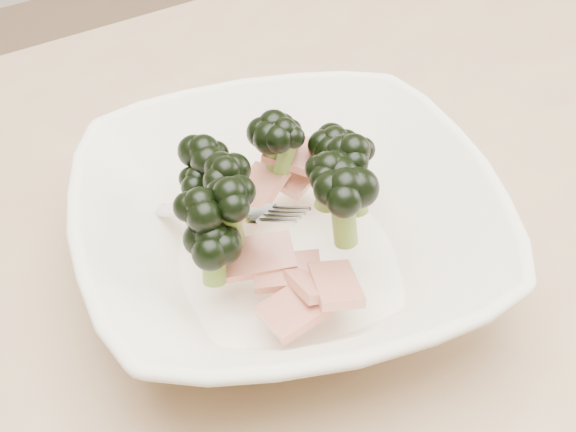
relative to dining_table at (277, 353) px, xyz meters
name	(u,v)px	position (x,y,z in m)	size (l,w,h in m)	color
dining_table	(277,353)	(0.00, 0.00, 0.00)	(1.20, 0.80, 0.75)	tan
broccoli_dish	(286,226)	(0.01, 0.00, 0.14)	(0.37, 0.37, 0.11)	white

